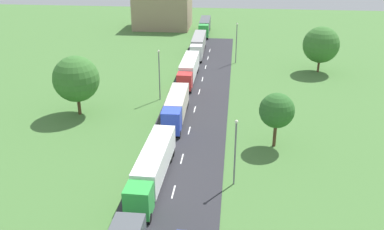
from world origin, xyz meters
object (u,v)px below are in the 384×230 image
lamppost_second (235,149)px  truck_third (176,107)px  truck_fourth (189,69)px  tree_oak (277,111)px  lamppost_third (159,72)px  truck_sixth (205,26)px  tree_maple (76,79)px  tree_birch (321,45)px  lamppost_fourth (236,41)px  truck_fifth (198,44)px  truck_second (153,166)px  distant_building (163,11)px

lamppost_second → truck_third: bearing=118.0°
truck_fourth → tree_oak: tree_oak is taller
lamppost_third → tree_oak: bearing=-40.2°
truck_sixth → tree_maple: size_ratio=1.54×
lamppost_third → tree_maple: 12.88m
truck_sixth → tree_birch: (24.04, -29.94, 3.11)m
truck_sixth → tree_oak: tree_oak is taller
truck_third → tree_maple: tree_maple is taller
lamppost_fourth → tree_birch: size_ratio=0.94×
truck_fifth → truck_second: bearing=-90.1°
lamppost_third → tree_maple: size_ratio=0.92×
truck_sixth → tree_birch: 38.52m
truck_third → lamppost_fourth: (8.08, 29.67, 2.45)m
truck_third → lamppost_second: lamppost_second is taller
tree_maple → truck_fourth: bearing=49.7°
truck_fifth → tree_maple: size_ratio=1.67×
truck_fourth → tree_maple: size_ratio=1.58×
truck_fifth → truck_sixth: truck_fifth is taller
lamppost_second → lamppost_fourth: bearing=90.4°
truck_second → lamppost_second: (8.56, 0.73, 2.08)m
lamppost_third → tree_maple: bearing=-146.6°
lamppost_fourth → tree_maple: 36.61m
lamppost_second → tree_oak: size_ratio=1.07×
lamppost_fourth → lamppost_second: bearing=-89.6°
tree_birch → truck_sixth: bearing=128.8°
lamppost_third → lamppost_second: bearing=-62.9°
truck_third → tree_oak: size_ratio=1.79×
truck_second → truck_fifth: (0.08, 52.15, 0.09)m
truck_fifth → tree_oak: 44.22m
truck_third → truck_sixth: bearing=90.2°
truck_fifth → truck_sixth: 19.66m
truck_second → lamppost_fourth: (8.24, 46.20, 2.42)m
truck_sixth → lamppost_third: size_ratio=1.67×
lamppost_third → distant_building: distant_building is taller
truck_sixth → truck_third: bearing=-89.8°
tree_birch → truck_fifth: bearing=156.7°
lamppost_third → tree_oak: (16.99, -14.34, 0.28)m
truck_fifth → lamppost_fourth: lamppost_fourth is taller
truck_third → tree_birch: bearing=46.8°
truck_third → truck_fourth: bearing=90.6°
tree_maple → distant_building: bearing=88.1°
truck_fifth → tree_birch: 26.18m
truck_fourth → lamppost_fourth: size_ratio=1.69×
truck_second → truck_fifth: bearing=89.9°
lamppost_second → tree_birch: tree_birch is taller
truck_sixth → tree_maple: bearing=-104.6°
truck_fourth → tree_birch: size_ratio=1.60×
truck_third → distant_building: bearing=101.2°
truck_second → lamppost_fourth: size_ratio=1.77×
truck_sixth → lamppost_second: (8.64, -71.08, 2.06)m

